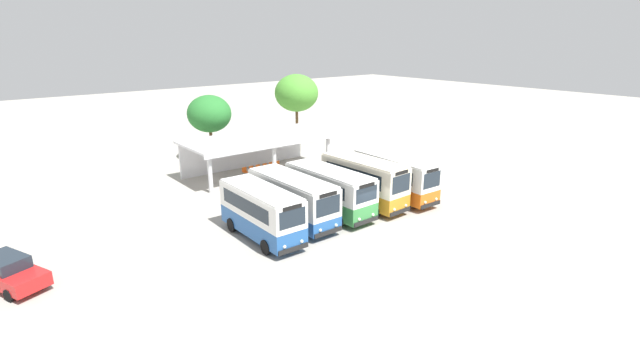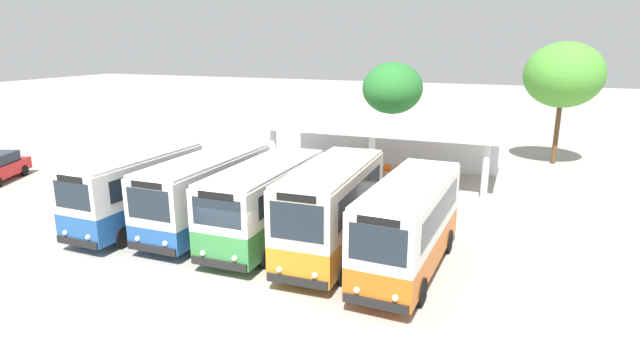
# 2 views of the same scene
# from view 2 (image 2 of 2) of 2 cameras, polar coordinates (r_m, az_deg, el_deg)

# --- Properties ---
(ground_plane) EXTENTS (180.00, 180.00, 0.00)m
(ground_plane) POSITION_cam_2_polar(r_m,az_deg,el_deg) (17.42, -11.56, -12.24)
(ground_plane) COLOR #A39E93
(city_bus_nearest_orange) EXTENTS (2.37, 6.90, 3.26)m
(city_bus_nearest_orange) POSITION_cam_2_polar(r_m,az_deg,el_deg) (23.54, -19.80, -0.83)
(city_bus_nearest_orange) COLOR black
(city_bus_nearest_orange) RESTS_ON ground
(city_bus_second_in_row) EXTENTS (2.40, 7.52, 3.20)m
(city_bus_second_in_row) POSITION_cam_2_polar(r_m,az_deg,el_deg) (22.41, -12.55, -1.13)
(city_bus_second_in_row) COLOR black
(city_bus_second_in_row) RESTS_ON ground
(city_bus_middle_cream) EXTENTS (2.49, 7.43, 3.21)m
(city_bus_middle_cream) POSITION_cam_2_polar(r_m,az_deg,el_deg) (20.69, -6.08, -2.20)
(city_bus_middle_cream) COLOR black
(city_bus_middle_cream) RESTS_ON ground
(city_bus_fourth_amber) EXTENTS (2.49, 7.11, 3.54)m
(city_bus_fourth_amber) POSITION_cam_2_polar(r_m,az_deg,el_deg) (19.14, 1.35, -3.06)
(city_bus_fourth_amber) COLOR black
(city_bus_fourth_amber) RESTS_ON ground
(city_bus_fifth_blue) EXTENTS (2.48, 7.50, 3.31)m
(city_bus_fifth_blue) POSITION_cam_2_polar(r_m,az_deg,el_deg) (18.15, 9.95, -4.72)
(city_bus_fifth_blue) COLOR black
(city_bus_fifth_blue) RESTS_ON ground
(terminal_canopy) EXTENTS (13.54, 5.91, 3.40)m
(terminal_canopy) POSITION_cam_2_polar(r_m,az_deg,el_deg) (31.37, 7.41, 5.43)
(terminal_canopy) COLOR silver
(terminal_canopy) RESTS_ON ground
(waiting_chair_end_by_column) EXTENTS (0.45, 0.45, 0.86)m
(waiting_chair_end_by_column) POSITION_cam_2_polar(r_m,az_deg,el_deg) (31.37, 3.71, 1.53)
(waiting_chair_end_by_column) COLOR slate
(waiting_chair_end_by_column) RESTS_ON ground
(waiting_chair_second_from_end) EXTENTS (0.45, 0.45, 0.86)m
(waiting_chair_second_from_end) POSITION_cam_2_polar(r_m,az_deg,el_deg) (31.16, 4.95, 1.41)
(waiting_chair_second_from_end) COLOR slate
(waiting_chair_second_from_end) RESTS_ON ground
(waiting_chair_middle_seat) EXTENTS (0.45, 0.45, 0.86)m
(waiting_chair_middle_seat) POSITION_cam_2_polar(r_m,az_deg,el_deg) (31.00, 6.23, 1.30)
(waiting_chair_middle_seat) COLOR slate
(waiting_chair_middle_seat) RESTS_ON ground
(waiting_chair_fourth_seat) EXTENTS (0.45, 0.45, 0.86)m
(waiting_chair_fourth_seat) POSITION_cam_2_polar(r_m,az_deg,el_deg) (30.77, 7.49, 1.15)
(waiting_chair_fourth_seat) COLOR slate
(waiting_chair_fourth_seat) RESTS_ON ground
(waiting_chair_fifth_seat) EXTENTS (0.45, 0.45, 0.86)m
(waiting_chair_fifth_seat) POSITION_cam_2_polar(r_m,az_deg,el_deg) (30.66, 8.81, 1.05)
(waiting_chair_fifth_seat) COLOR slate
(waiting_chair_fifth_seat) RESTS_ON ground
(waiting_chair_far_end_seat) EXTENTS (0.45, 0.45, 0.86)m
(waiting_chair_far_end_seat) POSITION_cam_2_polar(r_m,az_deg,el_deg) (30.51, 10.11, 0.92)
(waiting_chair_far_end_seat) COLOR slate
(waiting_chair_far_end_seat) RESTS_ON ground
(roadside_tree_behind_canopy) EXTENTS (4.33, 4.33, 6.53)m
(roadside_tree_behind_canopy) POSITION_cam_2_polar(r_m,az_deg,el_deg) (37.57, 8.11, 10.11)
(roadside_tree_behind_canopy) COLOR brown
(roadside_tree_behind_canopy) RESTS_ON ground
(roadside_tree_east_of_canopy) EXTENTS (4.94, 4.94, 7.96)m
(roadside_tree_east_of_canopy) POSITION_cam_2_polar(r_m,az_deg,el_deg) (36.99, 25.59, 10.54)
(roadside_tree_east_of_canopy) COLOR brown
(roadside_tree_east_of_canopy) RESTS_ON ground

